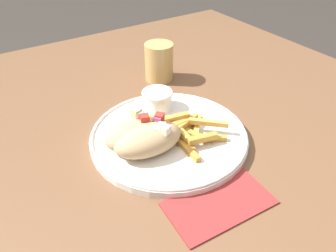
{
  "coord_description": "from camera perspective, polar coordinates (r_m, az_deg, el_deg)",
  "views": [
    {
      "loc": [
        -0.27,
        -0.42,
        1.11
      ],
      "look_at": [
        -0.0,
        -0.01,
        0.75
      ],
      "focal_mm": 35.0,
      "sensor_mm": 36.0,
      "label": 1
    }
  ],
  "objects": [
    {
      "name": "table",
      "position": [
        0.69,
        -0.17,
        -7.0
      ],
      "size": [
        1.21,
        1.21,
        0.72
      ],
      "color": "brown",
      "rests_on": "ground_plane"
    },
    {
      "name": "napkin",
      "position": [
        0.52,
        8.9,
        -13.14
      ],
      "size": [
        0.17,
        0.1,
        0.0
      ],
      "rotation": [
        0.0,
        0.0,
        -0.06
      ],
      "color": "maroon",
      "rests_on": "table"
    },
    {
      "name": "plate",
      "position": [
        0.63,
        -0.0,
        -1.79
      ],
      "size": [
        0.3,
        0.3,
        0.02
      ],
      "color": "white",
      "rests_on": "table"
    },
    {
      "name": "pita_sandwich_near",
      "position": [
        0.57,
        -3.41,
        -2.25
      ],
      "size": [
        0.13,
        0.08,
        0.06
      ],
      "rotation": [
        0.0,
        0.0,
        -0.06
      ],
      "color": "tan",
      "rests_on": "plate"
    },
    {
      "name": "pita_sandwich_far",
      "position": [
        0.59,
        -6.25,
        -1.28
      ],
      "size": [
        0.11,
        0.08,
        0.06
      ],
      "rotation": [
        0.0,
        0.0,
        -0.04
      ],
      "color": "tan",
      "rests_on": "plate"
    },
    {
      "name": "fries_pile",
      "position": [
        0.62,
        2.93,
        -0.74
      ],
      "size": [
        0.14,
        0.14,
        0.03
      ],
      "color": "gold",
      "rests_on": "plate"
    },
    {
      "name": "sauce_ramekin",
      "position": [
        0.69,
        -1.86,
        4.73
      ],
      "size": [
        0.07,
        0.07,
        0.04
      ],
      "color": "white",
      "rests_on": "plate"
    },
    {
      "name": "water_glass",
      "position": [
        0.83,
        -1.57,
        10.83
      ],
      "size": [
        0.07,
        0.07,
        0.09
      ],
      "color": "tan",
      "rests_on": "table"
    }
  ]
}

